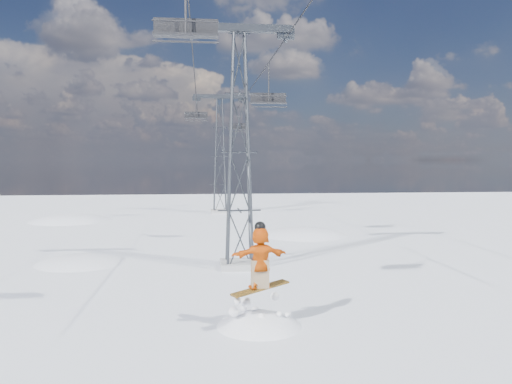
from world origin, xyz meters
TOP-DOWN VIEW (x-y plane):
  - ground at (0.00, 0.00)m, footprint 120.00×120.00m
  - snow_terrain at (-4.77, 21.24)m, footprint 39.00×37.00m
  - lift_tower_near at (0.80, 8.00)m, footprint 5.20×1.80m
  - lift_tower_far at (0.80, 33.00)m, footprint 5.20×1.80m
  - haul_cables at (0.80, 19.50)m, footprint 4.46×51.00m
  - snowboarder_jump at (0.77, -0.47)m, footprint 4.40×4.40m
  - lift_chair_near at (-1.40, -0.50)m, footprint 1.90×0.55m
  - lift_chair_mid at (3.00, 14.01)m, footprint 2.13×0.61m
  - lift_chair_far at (-1.40, 27.42)m, footprint 1.96×0.56m
  - lift_chair_extra at (3.00, 37.50)m, footprint 2.21×0.63m

SIDE VIEW (x-z plane):
  - snow_terrain at x=-4.77m, z-range -20.59..1.41m
  - snowboarder_jump at x=0.77m, z-range -5.23..2.02m
  - ground at x=0.00m, z-range 0.00..0.00m
  - lift_tower_near at x=0.80m, z-range -0.24..11.18m
  - lift_tower_far at x=0.80m, z-range -0.24..11.18m
  - lift_chair_extra at x=3.00m, z-range 7.29..10.03m
  - lift_chair_mid at x=3.00m, z-range 7.42..10.06m
  - lift_chair_far at x=-1.40m, z-range 7.69..10.12m
  - lift_chair_near at x=-1.40m, z-range 7.79..10.14m
  - haul_cables at x=0.80m, z-range 10.82..10.88m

